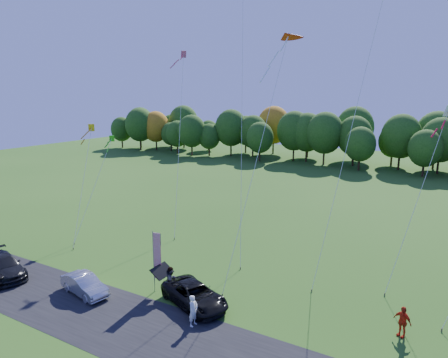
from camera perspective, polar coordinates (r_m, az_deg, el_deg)
The scene contains 17 objects.
ground at distance 27.82m, azimuth -6.41°, elevation -16.57°, with size 160.00×160.00×0.00m, color #244E14.
asphalt_strip at distance 25.17m, azimuth -12.11°, elevation -20.13°, with size 90.00×6.00×0.01m, color black.
tree_line at distance 77.16m, azimuth 18.36°, elevation 1.55°, with size 116.00×12.00×10.00m, color #1E4711, non-canonical shape.
black_suv at distance 26.62m, azimuth -4.24°, elevation -16.19°, with size 2.38×5.15×1.43m, color black.
silver_sedan at distance 29.46m, azimuth -19.31°, elevation -14.06°, with size 1.41×4.03×1.33m, color #ABABAF.
dark_truck_a at distance 34.53m, azimuth -29.03°, elevation -10.79°, with size 2.18×5.35×1.55m, color black.
person_tailgate_a at distance 24.53m, azimuth -4.41°, elevation -18.24°, with size 0.68×0.45×1.88m, color white.
person_tailgate_b at distance 28.13m, azimuth -7.53°, elevation -14.11°, with size 0.91×0.71×1.88m, color gray.
person_east at distance 25.58m, azimuth 24.12°, elevation -18.08°, with size 1.06×0.44×1.81m, color red.
feather_flag at distance 27.69m, azimuth -9.62°, elevation -10.68°, with size 0.56×0.21×4.37m.
kite_delta_blue at distance 34.21m, azimuth 2.62°, elevation 16.33°, with size 6.62×10.81×32.77m.
kite_parafoil_orange at distance 31.65m, azimuth 20.06°, elevation 16.33°, with size 5.18×13.11×32.45m.
kite_delta_red at distance 30.42m, azimuth 6.28°, elevation 9.62°, with size 2.29×11.22×19.08m.
kite_diamond_yellow at distance 38.65m, azimuth -19.53°, elevation -0.73°, with size 3.06×5.77×10.85m.
kite_diamond_green at distance 39.91m, azimuth -18.05°, elevation -1.09°, with size 1.62×6.95×9.55m.
kite_diamond_white at distance 29.89m, azimuth 25.90°, elevation -2.79°, with size 3.16×5.24×12.97m.
kite_diamond_pink at distance 39.46m, azimuth -6.41°, elevation 5.38°, with size 4.01×7.50×17.96m.
Camera 1 is at (14.61, -19.58, 13.32)m, focal length 32.00 mm.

